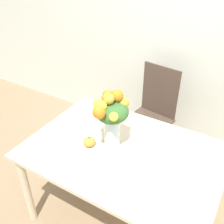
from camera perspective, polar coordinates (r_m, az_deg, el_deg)
The scene contains 6 objects.
ground_plane at distance 2.45m, azimuth 2.05°, elevation -21.29°, with size 12.00×12.00×0.00m, color #8E7556.
wall_back at distance 2.71m, azimuth 16.82°, elevation 18.15°, with size 8.00×0.06×2.70m.
dining_table at distance 1.96m, azimuth 2.43°, elevation -10.28°, with size 1.38×0.96×0.74m.
flower_vase at distance 1.77m, azimuth -0.23°, elevation -0.91°, with size 0.25×0.30×0.44m.
pumpkin at distance 1.92m, azimuth -4.98°, elevation -6.46°, with size 0.09×0.09×0.08m.
dining_chair_near_window at distance 2.73m, azimuth 8.68°, elevation -0.41°, with size 0.48×0.48×0.99m.
Camera 1 is at (0.66, -1.26, 2.00)m, focal length 42.00 mm.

